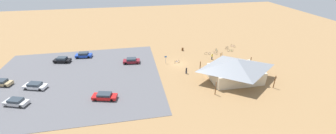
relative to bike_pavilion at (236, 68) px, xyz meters
name	(u,v)px	position (x,y,z in m)	size (l,w,h in m)	color
ground	(178,64)	(10.80, -10.50, -2.92)	(160.00, 160.00, 0.00)	#937047
parking_lot_asphalt	(75,79)	(35.99, -7.39, -2.89)	(38.81, 34.12, 0.05)	#56565B
bike_pavilion	(236,68)	(0.00, 0.00, 0.00)	(13.67, 10.10, 5.16)	beige
trash_bin	(183,49)	(7.28, -19.19, -2.47)	(0.60, 0.60, 0.90)	brown
lot_sign	(166,58)	(13.91, -11.48, -1.51)	(0.56, 0.08, 2.20)	#99999E
bicycle_red_near_porch	(224,59)	(-2.09, -10.39, -2.54)	(1.02, 1.46, 0.88)	black
bicycle_teal_front_row	(217,50)	(-2.59, -16.64, -2.55)	(0.48, 1.73, 0.83)	black
bicycle_silver_lone_east	(215,53)	(-1.40, -14.76, -2.55)	(0.66, 1.69, 0.79)	black
bicycle_green_lone_west	(230,51)	(-6.60, -15.69, -2.57)	(1.60, 0.64, 0.75)	black
bicycle_black_trailside	(227,48)	(-6.47, -17.92, -2.54)	(1.50, 0.95, 0.81)	black
bicycle_purple_back_row	(233,46)	(-9.06, -18.99, -2.55)	(1.15, 1.36, 0.80)	black
bicycle_white_near_sign	(208,53)	(0.86, -14.90, -2.56)	(1.66, 0.53, 0.76)	black
bicycle_orange_yard_center	(221,54)	(-2.73, -13.57, -2.54)	(1.24, 1.37, 0.79)	black
bicycle_blue_edge_south	(177,62)	(10.90, -11.15, -2.56)	(1.72, 0.55, 0.84)	black
car_blue_aisle_side	(84,55)	(35.84, -19.59, -2.14)	(4.54, 2.29, 1.47)	#1E42B2
car_red_end_stall	(105,96)	(28.63, 2.31, -2.19)	(5.04, 2.90, 1.35)	red
car_white_near_entry	(35,86)	(43.42, -4.51, -2.20)	(5.07, 3.20, 1.33)	white
car_maroon_mid_lot	(131,61)	(22.80, -13.26, -2.18)	(4.50, 2.31, 1.39)	maroon
car_silver_front_row	(16,102)	(44.88, 1.04, -2.21)	(4.75, 3.13, 1.29)	#BCBCC1
car_tan_by_curb	(1,83)	(51.24, -7.33, -2.19)	(4.93, 2.90, 1.35)	tan
car_black_back_corner	(62,60)	(40.96, -17.27, -2.15)	(4.55, 2.65, 1.45)	black
visitor_by_pavilion	(186,70)	(10.03, -4.93, -2.04)	(0.40, 0.38, 1.68)	#2D3347
visitor_near_lot	(212,56)	(0.92, -11.48, -2.00)	(0.38, 0.40, 1.75)	#2D3347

